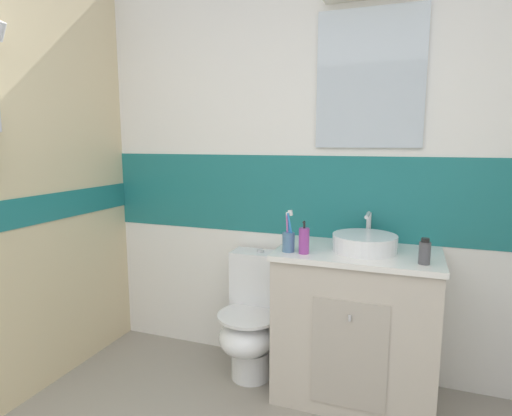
{
  "coord_description": "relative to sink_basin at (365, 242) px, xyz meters",
  "views": [
    {
      "loc": [
        0.65,
        -0.12,
        1.43
      ],
      "look_at": [
        -0.09,
        1.9,
        1.09
      ],
      "focal_mm": 29.51,
      "sensor_mm": 36.0,
      "label": 1
    }
  ],
  "objects": [
    {
      "name": "toilet",
      "position": [
        -0.65,
        0.0,
        -0.54
      ],
      "size": [
        0.37,
        0.5,
        0.77
      ],
      "color": "white",
      "rests_on": "ground_plane"
    },
    {
      "name": "wall_back_tiled",
      "position": [
        -0.43,
        0.3,
        0.36
      ],
      "size": [
        3.2,
        0.2,
        2.5
      ],
      "color": "white",
      "rests_on": "ground_plane"
    },
    {
      "name": "vanity_cabinet",
      "position": [
        -0.03,
        -0.01,
        -0.47
      ],
      "size": [
        0.86,
        0.53,
        0.85
      ],
      "color": "beige",
      "rests_on": "ground_plane"
    },
    {
      "name": "toothbrush_cup",
      "position": [
        -0.38,
        -0.16,
        0.01
      ],
      "size": [
        0.07,
        0.07,
        0.23
      ],
      "color": "#4C7299",
      "rests_on": "vanity_cabinet"
    },
    {
      "name": "sink_basin",
      "position": [
        0.0,
        0.0,
        0.0
      ],
      "size": [
        0.34,
        0.39,
        0.19
      ],
      "color": "white",
      "rests_on": "vanity_cabinet"
    },
    {
      "name": "soap_dispenser",
      "position": [
        -0.3,
        -0.16,
        0.02
      ],
      "size": [
        0.06,
        0.06,
        0.18
      ],
      "color": "#993F99",
      "rests_on": "vanity_cabinet"
    },
    {
      "name": "lotion_bottle_short",
      "position": [
        0.3,
        -0.15,
        0.01
      ],
      "size": [
        0.05,
        0.05,
        0.13
      ],
      "color": "#4C4C51",
      "rests_on": "vanity_cabinet"
    }
  ]
}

